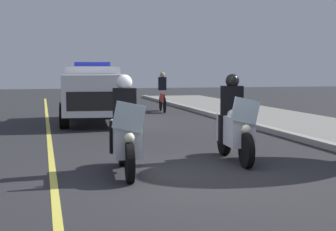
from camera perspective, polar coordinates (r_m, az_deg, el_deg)
ground_plane at (r=8.58m, az=2.66°, el=-6.97°), size 80.00×80.00×0.00m
lane_stripe_center at (r=8.24m, az=-12.68°, el=-7.58°), size 48.00×0.12×0.01m
police_motorcycle_lead_left at (r=8.85m, az=-4.78°, el=-2.02°), size 2.14×0.62×1.72m
police_motorcycle_lead_right at (r=10.09m, az=7.47°, el=-1.15°), size 2.14×0.62×1.72m
police_suv at (r=17.36m, az=-8.44°, el=2.70°), size 5.03×2.37×2.05m
cyclist_background at (r=21.61m, az=-0.63°, el=2.65°), size 1.76×0.34×1.69m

